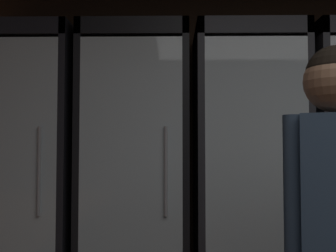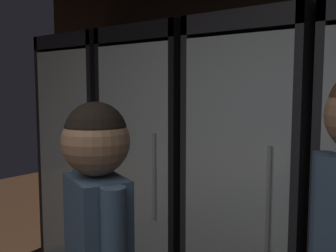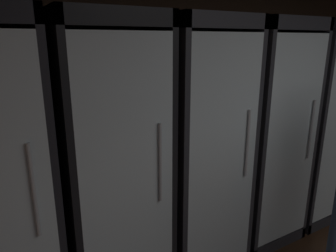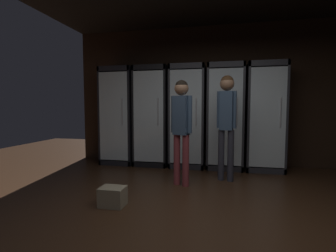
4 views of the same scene
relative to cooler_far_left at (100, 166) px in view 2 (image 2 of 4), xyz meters
name	(u,v)px [view 2 (image 2 of 4)]	position (x,y,z in m)	size (l,w,h in m)	color
cooler_far_left	(100,166)	(0.00, 0.00, 0.00)	(0.67, 0.64, 1.97)	black
cooler_left	(168,180)	(0.71, 0.00, 0.00)	(0.67, 0.64, 1.97)	black
cooler_center	(264,199)	(1.43, 0.00, 0.00)	(0.67, 0.64, 1.97)	#2B2B30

